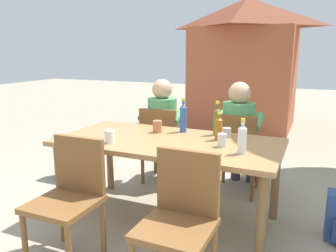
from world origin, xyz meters
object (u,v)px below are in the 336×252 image
Objects in this scene: person_in_white_shirt at (165,125)px; person_in_plaid_shirt at (239,132)px; chair_near_left at (70,192)px; cup_steel at (227,133)px; dining_table at (168,149)px; brick_kiosk at (245,61)px; chair_near_right at (180,215)px; cup_terracotta at (157,126)px; chair_far_left at (162,141)px; cup_glass at (222,140)px; bottle_clear at (242,139)px; cup_white at (110,137)px; chair_far_right at (237,150)px; bottle_blue at (183,117)px; backpack_by_far_side at (70,161)px; bottle_olive at (217,120)px; bottle_amber at (219,128)px.

person_in_plaid_shirt is at bearing 0.00° from person_in_white_shirt.
chair_near_left is at bearing -90.00° from person_in_white_shirt.
person_in_white_shirt is 13.80× the size of cup_steel.
chair_near_left reaches higher than dining_table.
person_in_plaid_shirt is at bearing -79.08° from brick_kiosk.
chair_near_right is 7.81× the size of cup_terracotta.
cup_glass is at bearing -41.65° from chair_far_left.
chair_near_left is (-0.01, -1.55, 0.00)m from chair_far_left.
cup_steel is at bearing 117.43° from bottle_clear.
cup_white is (-0.20, -0.50, -0.00)m from cup_terracotta.
person_in_plaid_shirt reaches higher than chair_near_left.
cup_glass is (0.90, -0.91, 0.13)m from person_in_white_shirt.
bottle_clear is 0.11× the size of brick_kiosk.
person_in_plaid_shirt reaches higher than dining_table.
dining_table is 7.11× the size of bottle_clear.
person_in_white_shirt reaches higher than chair_near_left.
chair_far_right is 0.72m from bottle_blue.
cup_glass is (0.05, -0.91, 0.13)m from person_in_plaid_shirt.
person_in_plaid_shirt reaches higher than chair_far_left.
cup_glass is at bearing -86.30° from chair_far_right.
bottle_clear is at bearing -36.06° from bottle_blue.
person_in_plaid_shirt is at bearing 54.94° from cup_white.
brick_kiosk reaches higher than backpack_by_far_side.
person_in_white_shirt is 1.51m from bottle_clear.
bottle_olive reaches higher than chair_far_left.
backpack_by_far_side is (-1.89, -0.42, -0.44)m from person_in_plaid_shirt.
cup_terracotta is at bearing 77.09° from chair_near_left.
chair_near_right is at bearing -61.38° from chair_far_left.
chair_near_left is (-0.85, -1.55, 0.00)m from chair_far_right.
dining_table is 16.91× the size of cup_terracotta.
chair_far_left reaches higher than cup_terracotta.
chair_near_left is 1.39m from cup_steel.
bottle_amber is 0.41m from bottle_blue.
chair_near_left reaches higher than cup_white.
bottle_blue is 2.98× the size of cup_white.
bottle_olive is at bearing -30.02° from chair_far_left.
bottle_olive is at bearing 111.93° from cup_glass.
bottle_blue is at bearing 87.87° from dining_table.
bottle_clear is at bearing -78.61° from brick_kiosk.
person_in_plaid_shirt is 0.74m from bottle_amber.
bottle_clear is (0.23, -0.92, 0.36)m from chair_far_right.
chair_far_left is 0.74× the size of person_in_white_shirt.
dining_table is 0.53m from cup_steel.
backpack_by_far_side is at bearing 130.32° from chair_near_left.
cup_steel is at bearing -29.88° from chair_far_left.
bottle_amber is 0.13m from cup_steel.
cup_glass is at bearing -80.67° from brick_kiosk.
cup_steel reaches higher than backpack_by_far_side.
dining_table is at bearing -64.33° from person_in_white_shirt.
cup_glass is at bearing -18.88° from cup_terracotta.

